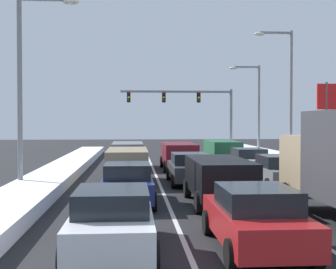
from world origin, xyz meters
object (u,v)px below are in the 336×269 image
(traffic_light_gantry, at_px, (192,104))
(sedan_red_center_lane_nearest, at_px, (255,218))
(street_lamp_right_far, at_px, (254,102))
(street_lamp_left_mid, at_px, (28,75))
(sedan_silver_right_lane_third, at_px, (248,161))
(sedan_white_left_lane_nearest, at_px, (112,220))
(sedan_navy_left_lane_second, at_px, (127,183))
(suv_black_center_lane_second, at_px, (219,177))
(suv_maroon_center_lane_fourth, at_px, (179,154))
(sedan_gray_right_lane_second, at_px, (278,172))
(street_lamp_right_mid, at_px, (286,86))
(sedan_charcoal_center_lane_third, at_px, (189,168))
(suv_gray_left_lane_fourth, at_px, (128,153))
(suv_tan_left_lane_third, at_px, (127,162))
(suv_green_right_lane_fourth, at_px, (222,150))

(traffic_light_gantry, bearing_deg, sedan_red_center_lane_nearest, -94.66)
(street_lamp_right_far, bearing_deg, street_lamp_left_mid, -128.07)
(sedan_silver_right_lane_third, height_order, street_lamp_right_far, street_lamp_right_far)
(sedan_white_left_lane_nearest, distance_m, sedan_navy_left_lane_second, 6.59)
(suv_black_center_lane_second, xyz_separation_m, suv_maroon_center_lane_fourth, (-0.24, 12.64, 0.00))
(sedan_gray_right_lane_second, height_order, sedan_white_left_lane_nearest, same)
(suv_maroon_center_lane_fourth, bearing_deg, sedan_silver_right_lane_third, -38.89)
(street_lamp_right_mid, bearing_deg, sedan_charcoal_center_lane_third, -131.38)
(sedan_navy_left_lane_second, relative_size, suv_gray_left_lane_fourth, 0.92)
(suv_maroon_center_lane_fourth, xyz_separation_m, sedan_white_left_lane_nearest, (-3.35, -18.86, -0.25))
(sedan_gray_right_lane_second, relative_size, suv_tan_left_lane_third, 0.92)
(sedan_silver_right_lane_third, height_order, traffic_light_gantry, traffic_light_gantry)
(suv_green_right_lane_fourth, height_order, suv_gray_left_lane_fourth, same)
(sedan_silver_right_lane_third, bearing_deg, sedan_charcoal_center_lane_third, -135.29)
(sedan_navy_left_lane_second, distance_m, suv_gray_left_lane_fourth, 13.38)
(sedan_charcoal_center_lane_third, height_order, street_lamp_right_far, street_lamp_right_far)
(sedan_silver_right_lane_third, distance_m, street_lamp_left_mid, 13.26)
(sedan_navy_left_lane_second, xyz_separation_m, traffic_light_gantry, (5.96, 28.58, 3.97))
(sedan_navy_left_lane_second, xyz_separation_m, street_lamp_left_mid, (-4.32, 3.45, 4.28))
(sedan_charcoal_center_lane_third, bearing_deg, street_lamp_right_far, 65.86)
(sedan_charcoal_center_lane_third, distance_m, suv_tan_left_lane_third, 3.08)
(sedan_charcoal_center_lane_third, height_order, street_lamp_right_mid, street_lamp_right_mid)
(suv_black_center_lane_second, relative_size, sedan_white_left_lane_nearest, 1.09)
(suv_maroon_center_lane_fourth, distance_m, sedan_navy_left_lane_second, 12.66)
(sedan_white_left_lane_nearest, height_order, suv_gray_left_lane_fourth, suv_gray_left_lane_fourth)
(street_lamp_left_mid, bearing_deg, street_lamp_right_far, 51.93)
(suv_black_center_lane_second, bearing_deg, sedan_white_left_lane_nearest, -120.06)
(street_lamp_right_far, bearing_deg, suv_maroon_center_lane_fourth, -126.30)
(sedan_silver_right_lane_third, height_order, suv_black_center_lane_second, suv_black_center_lane_second)
(sedan_navy_left_lane_second, height_order, street_lamp_right_far, street_lamp_right_far)
(suv_maroon_center_lane_fourth, height_order, sedan_white_left_lane_nearest, suv_maroon_center_lane_fourth)
(sedan_gray_right_lane_second, relative_size, suv_black_center_lane_second, 0.92)
(sedan_red_center_lane_nearest, xyz_separation_m, suv_tan_left_lane_third, (-3.17, 12.55, 0.25))
(traffic_light_gantry, relative_size, street_lamp_left_mid, 1.29)
(sedan_navy_left_lane_second, bearing_deg, suv_gray_left_lane_fourth, 90.65)
(sedan_silver_right_lane_third, xyz_separation_m, street_lamp_right_far, (3.73, 13.11, 3.94))
(sedan_gray_right_lane_second, bearing_deg, sedan_white_left_lane_nearest, -124.76)
(street_lamp_left_mid, bearing_deg, suv_green_right_lane_fourth, 48.96)
(sedan_gray_right_lane_second, bearing_deg, suv_gray_left_lane_fourth, 125.36)
(suv_tan_left_lane_third, bearing_deg, suv_green_right_lane_fourth, 56.21)
(sedan_silver_right_lane_third, height_order, sedan_navy_left_lane_second, same)
(sedan_white_left_lane_nearest, xyz_separation_m, suv_tan_left_lane_third, (0.19, 12.61, 0.25))
(suv_maroon_center_lane_fourth, xyz_separation_m, street_lamp_right_far, (7.44, 10.13, 3.69))
(suv_green_right_lane_fourth, bearing_deg, sedan_red_center_lane_nearest, -98.72)
(sedan_charcoal_center_lane_third, height_order, street_lamp_left_mid, street_lamp_left_mid)
(suv_black_center_lane_second, distance_m, suv_maroon_center_lane_fourth, 12.64)
(sedan_silver_right_lane_third, relative_size, suv_tan_left_lane_third, 0.92)
(suv_green_right_lane_fourth, distance_m, suv_black_center_lane_second, 16.59)
(suv_black_center_lane_second, bearing_deg, sedan_charcoal_center_lane_third, 93.82)
(suv_gray_left_lane_fourth, bearing_deg, street_lamp_right_far, 40.20)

